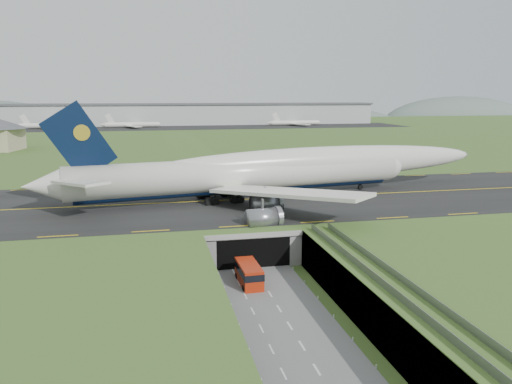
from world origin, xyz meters
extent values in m
plane|color=#3C5823|center=(0.00, 0.00, 0.00)|extent=(900.00, 900.00, 0.00)
cube|color=gray|center=(0.00, 0.00, 3.00)|extent=(800.00, 800.00, 6.00)
cube|color=slate|center=(0.00, -7.50, 0.10)|extent=(12.00, 75.00, 0.20)
cube|color=black|center=(0.00, 33.00, 6.09)|extent=(800.00, 44.00, 0.18)
cube|color=gray|center=(0.00, 19.00, 5.50)|extent=(16.00, 22.00, 1.00)
cube|color=gray|center=(-7.00, 19.00, 3.00)|extent=(2.00, 22.00, 6.00)
cube|color=gray|center=(7.00, 19.00, 3.00)|extent=(2.00, 22.00, 6.00)
cube|color=black|center=(0.00, 14.00, 2.50)|extent=(12.00, 12.00, 5.00)
cube|color=#A8A8A3|center=(0.00, 7.95, 5.60)|extent=(17.00, 0.50, 0.80)
cube|color=#A8A8A3|center=(11.00, -18.50, 5.80)|extent=(3.00, 53.00, 0.50)
cube|color=gray|center=(9.60, -18.50, 6.55)|extent=(0.06, 53.00, 1.00)
cube|color=gray|center=(12.40, -18.50, 6.55)|extent=(0.06, 53.00, 1.00)
cylinder|color=#A8A8A3|center=(11.00, -28.00, 2.80)|extent=(0.90, 0.90, 5.60)
cylinder|color=#A8A8A3|center=(11.00, -16.00, 2.80)|extent=(0.90, 0.90, 5.60)
cylinder|color=#A8A8A3|center=(11.00, -4.00, 2.80)|extent=(0.90, 0.90, 5.60)
cylinder|color=silver|center=(3.35, 33.81, 11.40)|extent=(71.18, 17.61, 6.68)
sphere|color=silver|center=(38.42, 39.32, 11.40)|extent=(7.48, 7.48, 6.55)
cone|color=silver|center=(-34.82, 27.82, 11.40)|extent=(8.20, 7.40, 6.35)
ellipsoid|color=silver|center=(22.29, 36.78, 12.90)|extent=(80.22, 18.51, 7.02)
ellipsoid|color=black|center=(37.39, 39.15, 12.24)|extent=(5.07, 3.61, 2.34)
cylinder|color=black|center=(3.35, 33.81, 8.79)|extent=(67.07, 13.23, 2.81)
cube|color=silver|center=(2.82, 50.64, 10.36)|extent=(18.07, 31.83, 2.81)
cube|color=silver|center=(-29.84, 36.53, 12.97)|extent=(8.20, 12.40, 1.07)
cube|color=silver|center=(8.00, 17.63, 10.36)|extent=(25.34, 28.94, 2.81)
cube|color=silver|center=(-27.41, 21.06, 12.97)|extent=(10.66, 12.01, 1.07)
cube|color=black|center=(-28.11, 28.87, 19.23)|extent=(13.22, 2.68, 14.78)
cylinder|color=gold|center=(-27.60, 28.96, 20.80)|extent=(3.00, 1.18, 2.92)
cylinder|color=slate|center=(2.56, 43.73, 7.12)|extent=(5.90, 4.25, 3.45)
cylinder|color=slate|center=(-4.02, 53.79, 7.12)|extent=(5.90, 4.25, 3.45)
cylinder|color=slate|center=(5.63, 24.13, 7.12)|extent=(5.90, 4.25, 3.45)
cylinder|color=slate|center=(2.46, 12.53, 7.12)|extent=(5.90, 4.25, 3.45)
cylinder|color=black|center=(31.40, 38.21, 6.75)|extent=(1.22, 0.69, 1.15)
cube|color=black|center=(-1.29, 33.08, 6.91)|extent=(7.32, 8.19, 1.46)
cube|color=#AC240B|center=(-2.10, 1.51, 1.69)|extent=(2.97, 7.54, 2.99)
cube|color=black|center=(-2.10, 1.51, 2.29)|extent=(3.03, 7.64, 1.00)
cube|color=black|center=(-2.10, 1.51, 0.45)|extent=(2.76, 7.04, 0.50)
cylinder|color=black|center=(-3.33, -1.01, 0.55)|extent=(0.37, 0.91, 0.90)
cylinder|color=black|center=(-3.45, 3.97, 0.55)|extent=(0.37, 0.91, 0.90)
cylinder|color=black|center=(-0.74, -0.95, 0.55)|extent=(0.37, 0.91, 0.90)
cylinder|color=black|center=(-0.86, 4.03, 0.55)|extent=(0.37, 0.91, 0.90)
cube|color=#B2B2B2|center=(0.00, 300.00, 13.50)|extent=(300.00, 22.00, 15.00)
cube|color=#4C4C51|center=(0.00, 300.00, 21.00)|extent=(302.00, 24.00, 1.20)
cube|color=black|center=(0.00, 270.00, 6.14)|extent=(320.00, 50.00, 0.08)
cylinder|color=silver|center=(-78.12, 275.00, 8.18)|extent=(34.00, 3.20, 3.20)
cylinder|color=silver|center=(-26.28, 275.00, 8.18)|extent=(34.00, 3.20, 3.20)
cylinder|color=silver|center=(86.07, 275.00, 8.18)|extent=(34.00, 3.20, 3.20)
ellipsoid|color=#54655E|center=(120.00, 430.00, -4.00)|extent=(260.00, 91.00, 44.00)
ellipsoid|color=#54655E|center=(320.00, 430.00, -4.00)|extent=(180.00, 63.00, 60.00)
camera|label=1|loc=(-15.70, -66.75, 27.55)|focal=35.00mm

